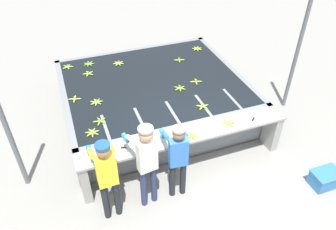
% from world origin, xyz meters
% --- Properties ---
extents(ground_plane, '(80.00, 80.00, 0.00)m').
position_xyz_m(ground_plane, '(0.00, 0.00, 0.00)').
color(ground_plane, gray).
rests_on(ground_plane, ground).
extents(wash_tank, '(4.14, 3.59, 0.90)m').
position_xyz_m(wash_tank, '(-0.00, 2.22, 0.44)').
color(wash_tank, gray).
rests_on(wash_tank, ground).
extents(work_ledge, '(4.14, 0.45, 0.90)m').
position_xyz_m(work_ledge, '(0.00, 0.23, 0.63)').
color(work_ledge, '#9E9E99').
rests_on(work_ledge, ground).
extents(worker_0, '(0.42, 0.72, 1.67)m').
position_xyz_m(worker_0, '(-1.61, -0.33, 1.02)').
color(worker_0, '#1E2328').
rests_on(worker_0, ground).
extents(worker_1, '(0.47, 0.75, 1.76)m').
position_xyz_m(worker_1, '(-0.94, -0.28, 1.08)').
color(worker_1, navy).
rests_on(worker_1, ground).
extents(worker_2, '(0.46, 0.73, 1.59)m').
position_xyz_m(worker_2, '(-0.38, -0.27, 0.96)').
color(worker_2, '#1E2328').
rests_on(worker_2, ground).
extents(banana_bunch_floating_0, '(0.28, 0.28, 0.08)m').
position_xyz_m(banana_bunch_floating_0, '(-0.56, 3.32, 0.91)').
color(banana_bunch_floating_0, '#9EC642').
rests_on(banana_bunch_floating_0, wash_tank).
extents(banana_bunch_floating_1, '(0.28, 0.28, 0.08)m').
position_xyz_m(banana_bunch_floating_1, '(0.92, 1.85, 0.92)').
color(banana_bunch_floating_1, '#9EC642').
rests_on(banana_bunch_floating_1, wash_tank).
extents(banana_bunch_floating_2, '(0.28, 0.28, 0.08)m').
position_xyz_m(banana_bunch_floating_2, '(-1.27, 3.55, 0.91)').
color(banana_bunch_floating_2, '#75A333').
rests_on(banana_bunch_floating_2, wash_tank).
extents(banana_bunch_floating_3, '(0.28, 0.27, 0.08)m').
position_xyz_m(banana_bunch_floating_3, '(-1.79, 3.58, 0.92)').
color(banana_bunch_floating_3, '#9EC642').
rests_on(banana_bunch_floating_3, wash_tank).
extents(banana_bunch_floating_4, '(0.27, 0.27, 0.08)m').
position_xyz_m(banana_bunch_floating_4, '(-1.45, 1.17, 0.92)').
color(banana_bunch_floating_4, '#7FAD33').
rests_on(banana_bunch_floating_4, wash_tank).
extents(banana_bunch_floating_5, '(0.28, 0.28, 0.08)m').
position_xyz_m(banana_bunch_floating_5, '(0.46, 1.72, 0.92)').
color(banana_bunch_floating_5, '#7FAD33').
rests_on(banana_bunch_floating_5, wash_tank).
extents(banana_bunch_floating_6, '(0.27, 0.28, 0.08)m').
position_xyz_m(banana_bunch_floating_6, '(1.63, 3.38, 0.91)').
color(banana_bunch_floating_6, '#9EC642').
rests_on(banana_bunch_floating_6, wash_tank).
extents(banana_bunch_floating_7, '(0.27, 0.27, 0.08)m').
position_xyz_m(banana_bunch_floating_7, '(-1.36, 3.07, 0.92)').
color(banana_bunch_floating_7, '#9EC642').
rests_on(banana_bunch_floating_7, wash_tank).
extents(banana_bunch_floating_8, '(0.28, 0.28, 0.08)m').
position_xyz_m(banana_bunch_floating_8, '(0.94, 2.95, 0.92)').
color(banana_bunch_floating_8, '#93BC3D').
rests_on(banana_bunch_floating_8, wash_tank).
extents(banana_bunch_floating_9, '(0.28, 0.28, 0.08)m').
position_xyz_m(banana_bunch_floating_9, '(-1.65, 0.87, 0.91)').
color(banana_bunch_floating_9, '#8CB738').
rests_on(banana_bunch_floating_9, wash_tank).
extents(banana_bunch_floating_10, '(0.27, 0.28, 0.08)m').
position_xyz_m(banana_bunch_floating_10, '(0.65, 0.92, 0.92)').
color(banana_bunch_floating_10, '#93BC3D').
rests_on(banana_bunch_floating_10, wash_tank).
extents(banana_bunch_floating_11, '(0.28, 0.28, 0.08)m').
position_xyz_m(banana_bunch_floating_11, '(-1.40, 1.83, 0.91)').
color(banana_bunch_floating_11, '#93BC3D').
rests_on(banana_bunch_floating_11, wash_tank).
extents(banana_bunch_floating_12, '(0.28, 0.28, 0.08)m').
position_xyz_m(banana_bunch_floating_12, '(-1.81, 2.11, 0.92)').
color(banana_bunch_floating_12, '#9EC642').
rests_on(banana_bunch_floating_12, wash_tank).
extents(banana_bunch_ledge_0, '(0.27, 0.28, 0.08)m').
position_xyz_m(banana_bunch_ledge_0, '(0.06, 0.14, 0.92)').
color(banana_bunch_ledge_0, '#93BC3D').
rests_on(banana_bunch_ledge_0, work_ledge).
extents(banana_bunch_ledge_1, '(0.28, 0.28, 0.08)m').
position_xyz_m(banana_bunch_ledge_1, '(0.89, 0.24, 0.92)').
color(banana_bunch_ledge_1, '#9EC642').
rests_on(banana_bunch_ledge_1, work_ledge).
extents(knife_0, '(0.29, 0.25, 0.02)m').
position_xyz_m(knife_0, '(1.47, 0.23, 0.91)').
color(knife_0, silver).
rests_on(knife_0, work_ledge).
extents(knife_1, '(0.34, 0.13, 0.02)m').
position_xyz_m(knife_1, '(-1.13, 0.26, 0.91)').
color(knife_1, silver).
rests_on(knife_1, work_ledge).
extents(crate, '(0.55, 0.39, 0.32)m').
position_xyz_m(crate, '(2.33, -1.09, 0.16)').
color(crate, '#3375B7').
rests_on(crate, ground).
extents(support_post_left, '(0.09, 0.09, 3.20)m').
position_xyz_m(support_post_left, '(-3.02, 0.94, 1.60)').
color(support_post_left, slate).
rests_on(support_post_left, ground).
extents(support_post_right, '(0.09, 0.09, 3.20)m').
position_xyz_m(support_post_right, '(3.21, 1.38, 1.60)').
color(support_post_right, slate).
rests_on(support_post_right, ground).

